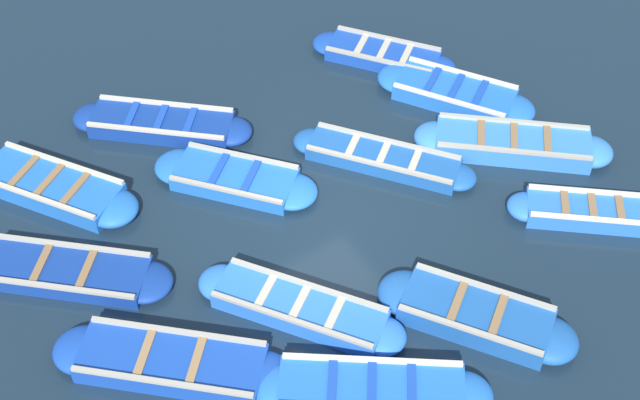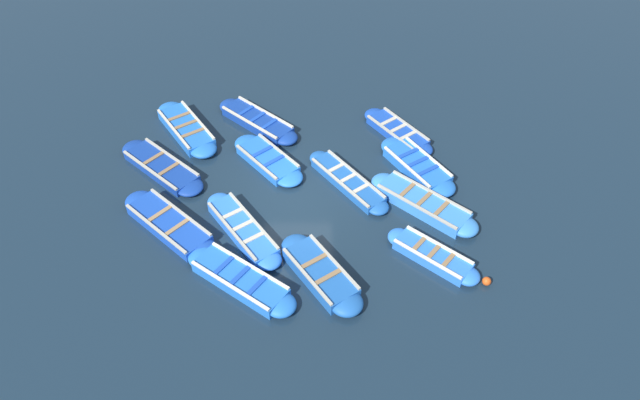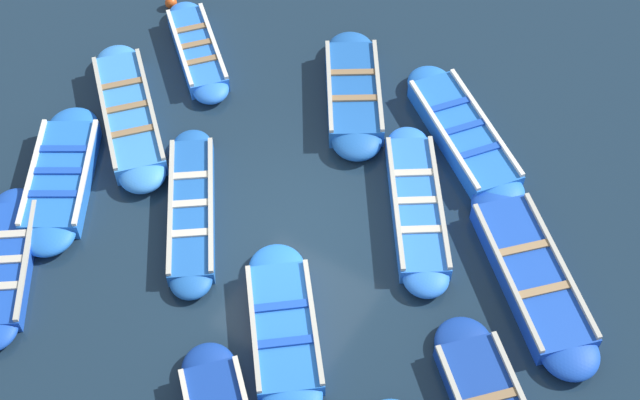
{
  "view_description": "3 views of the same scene",
  "coord_description": "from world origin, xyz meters",
  "px_view_note": "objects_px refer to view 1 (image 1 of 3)",
  "views": [
    {
      "loc": [
        9.01,
        -6.16,
        12.44
      ],
      "look_at": [
        -0.31,
        0.03,
        0.27
      ],
      "focal_mm": 50.0,
      "sensor_mm": 36.0,
      "label": 1
    },
    {
      "loc": [
        14.44,
        0.6,
        14.22
      ],
      "look_at": [
        0.44,
        0.8,
        0.36
      ],
      "focal_mm": 35.0,
      "sensor_mm": 36.0,
      "label": 2
    },
    {
      "loc": [
        -7.4,
        -5.22,
        12.53
      ],
      "look_at": [
        0.61,
        -0.14,
        0.34
      ],
      "focal_mm": 50.0,
      "sensor_mm": 36.0,
      "label": 3
    }
  ],
  "objects_px": {
    "boat_outer_left": "(476,316)",
    "boat_tucked": "(172,363)",
    "boat_bow_out": "(513,144)",
    "boat_far_corner": "(51,187)",
    "boat_alongside": "(300,309)",
    "boat_outer_right": "(235,179)",
    "boat_end_of_row": "(383,55)",
    "boat_inner_gap": "(371,391)",
    "boat_near_quay": "(162,124)",
    "boat_broadside": "(66,272)",
    "boat_drifting": "(455,94)",
    "boat_mid_row": "(383,159)",
    "boat_centre": "(590,212)"
  },
  "relations": [
    {
      "from": "boat_outer_left",
      "to": "boat_far_corner",
      "type": "height_order",
      "value": "boat_outer_left"
    },
    {
      "from": "boat_tucked",
      "to": "boat_centre",
      "type": "height_order",
      "value": "boat_tucked"
    },
    {
      "from": "boat_broadside",
      "to": "boat_bow_out",
      "type": "height_order",
      "value": "boat_bow_out"
    },
    {
      "from": "boat_centre",
      "to": "boat_bow_out",
      "type": "xyz_separation_m",
      "value": [
        -2.14,
        -0.0,
        0.03
      ]
    },
    {
      "from": "boat_drifting",
      "to": "boat_mid_row",
      "type": "bearing_deg",
      "value": -73.52
    },
    {
      "from": "boat_end_of_row",
      "to": "boat_outer_left",
      "type": "height_order",
      "value": "boat_outer_left"
    },
    {
      "from": "boat_bow_out",
      "to": "boat_outer_left",
      "type": "bearing_deg",
      "value": -49.98
    },
    {
      "from": "boat_drifting",
      "to": "boat_broadside",
      "type": "relative_size",
      "value": 0.99
    },
    {
      "from": "boat_broadside",
      "to": "boat_tucked",
      "type": "bearing_deg",
      "value": 14.27
    },
    {
      "from": "boat_near_quay",
      "to": "boat_broadside",
      "type": "xyz_separation_m",
      "value": [
        2.47,
        -3.12,
        -0.02
      ]
    },
    {
      "from": "boat_alongside",
      "to": "boat_outer_right",
      "type": "bearing_deg",
      "value": 169.32
    },
    {
      "from": "boat_centre",
      "to": "boat_broadside",
      "type": "bearing_deg",
      "value": -115.27
    },
    {
      "from": "boat_outer_right",
      "to": "boat_drifting",
      "type": "bearing_deg",
      "value": 85.31
    },
    {
      "from": "boat_outer_left",
      "to": "boat_alongside",
      "type": "bearing_deg",
      "value": -126.93
    },
    {
      "from": "boat_near_quay",
      "to": "boat_drifting",
      "type": "bearing_deg",
      "value": 65.2
    },
    {
      "from": "boat_end_of_row",
      "to": "boat_tucked",
      "type": "bearing_deg",
      "value": -59.04
    },
    {
      "from": "boat_end_of_row",
      "to": "boat_outer_left",
      "type": "xyz_separation_m",
      "value": [
        6.52,
        -2.88,
        0.05
      ]
    },
    {
      "from": "boat_centre",
      "to": "boat_inner_gap",
      "type": "relative_size",
      "value": 0.78
    },
    {
      "from": "boat_centre",
      "to": "boat_far_corner",
      "type": "bearing_deg",
      "value": -127.1
    },
    {
      "from": "boat_outer_left",
      "to": "boat_tucked",
      "type": "height_order",
      "value": "boat_outer_left"
    },
    {
      "from": "boat_tucked",
      "to": "boat_bow_out",
      "type": "xyz_separation_m",
      "value": [
        -0.77,
        7.95,
        0.02
      ]
    },
    {
      "from": "boat_near_quay",
      "to": "boat_mid_row",
      "type": "height_order",
      "value": "boat_near_quay"
    },
    {
      "from": "boat_end_of_row",
      "to": "boat_far_corner",
      "type": "height_order",
      "value": "boat_far_corner"
    },
    {
      "from": "boat_outer_left",
      "to": "boat_inner_gap",
      "type": "bearing_deg",
      "value": -85.44
    },
    {
      "from": "boat_outer_left",
      "to": "boat_mid_row",
      "type": "relative_size",
      "value": 0.99
    },
    {
      "from": "boat_centre",
      "to": "boat_broadside",
      "type": "relative_size",
      "value": 0.81
    },
    {
      "from": "boat_tucked",
      "to": "boat_drifting",
      "type": "height_order",
      "value": "same"
    },
    {
      "from": "boat_drifting",
      "to": "boat_alongside",
      "type": "bearing_deg",
      "value": -63.5
    },
    {
      "from": "boat_bow_out",
      "to": "boat_far_corner",
      "type": "relative_size",
      "value": 0.97
    },
    {
      "from": "boat_broadside",
      "to": "boat_bow_out",
      "type": "distance_m",
      "value": 8.85
    },
    {
      "from": "boat_alongside",
      "to": "boat_far_corner",
      "type": "height_order",
      "value": "boat_far_corner"
    },
    {
      "from": "boat_near_quay",
      "to": "boat_far_corner",
      "type": "xyz_separation_m",
      "value": [
        0.44,
        -2.55,
        0.02
      ]
    },
    {
      "from": "boat_outer_left",
      "to": "boat_mid_row",
      "type": "height_order",
      "value": "boat_outer_left"
    },
    {
      "from": "boat_end_of_row",
      "to": "boat_outer_right",
      "type": "distance_m",
      "value": 4.86
    },
    {
      "from": "boat_tucked",
      "to": "boat_alongside",
      "type": "bearing_deg",
      "value": 84.09
    },
    {
      "from": "boat_tucked",
      "to": "boat_far_corner",
      "type": "distance_m",
      "value": 4.74
    },
    {
      "from": "boat_outer_right",
      "to": "boat_far_corner",
      "type": "distance_m",
      "value": 3.48
    },
    {
      "from": "boat_bow_out",
      "to": "boat_centre",
      "type": "bearing_deg",
      "value": 0.08
    },
    {
      "from": "boat_bow_out",
      "to": "boat_near_quay",
      "type": "bearing_deg",
      "value": -128.62
    },
    {
      "from": "boat_inner_gap",
      "to": "boat_outer_left",
      "type": "bearing_deg",
      "value": 94.56
    },
    {
      "from": "boat_broadside",
      "to": "boat_mid_row",
      "type": "xyz_separation_m",
      "value": [
        0.81,
        6.29,
        0.0
      ]
    },
    {
      "from": "boat_outer_right",
      "to": "boat_outer_left",
      "type": "bearing_deg",
      "value": 19.09
    },
    {
      "from": "boat_tucked",
      "to": "boat_far_corner",
      "type": "bearing_deg",
      "value": -178.5
    },
    {
      "from": "boat_end_of_row",
      "to": "boat_inner_gap",
      "type": "relative_size",
      "value": 0.87
    },
    {
      "from": "boat_alongside",
      "to": "boat_broadside",
      "type": "relative_size",
      "value": 1.02
    },
    {
      "from": "boat_near_quay",
      "to": "boat_centre",
      "type": "xyz_separation_m",
      "value": [
        6.55,
        5.52,
        0.0
      ]
    },
    {
      "from": "boat_centre",
      "to": "boat_mid_row",
      "type": "bearing_deg",
      "value": -144.25
    },
    {
      "from": "boat_outer_right",
      "to": "boat_centre",
      "type": "bearing_deg",
      "value": 48.96
    },
    {
      "from": "boat_outer_left",
      "to": "boat_far_corner",
      "type": "bearing_deg",
      "value": -144.73
    },
    {
      "from": "boat_end_of_row",
      "to": "boat_near_quay",
      "type": "xyz_separation_m",
      "value": [
        -0.66,
        -5.1,
        0.02
      ]
    }
  ]
}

